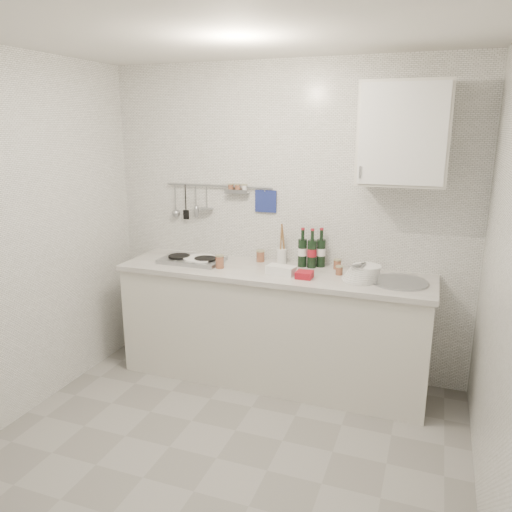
{
  "coord_description": "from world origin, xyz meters",
  "views": [
    {
      "loc": [
        1.15,
        -2.44,
        2.0
      ],
      "look_at": [
        -0.07,
        0.9,
        1.08
      ],
      "focal_mm": 35.0,
      "sensor_mm": 36.0,
      "label": 1
    }
  ],
  "objects_px": {
    "plate_stack_hob": "(199,260)",
    "wine_bottles": "(312,248)",
    "utensil_crock": "(282,254)",
    "wall_cabinet": "(404,134)",
    "plate_stack_sink": "(363,273)"
  },
  "relations": [
    {
      "from": "plate_stack_hob",
      "to": "plate_stack_sink",
      "type": "height_order",
      "value": "plate_stack_sink"
    },
    {
      "from": "wall_cabinet",
      "to": "wine_bottles",
      "type": "xyz_separation_m",
      "value": [
        -0.64,
        0.07,
        -0.87
      ]
    },
    {
      "from": "wine_bottles",
      "to": "utensil_crock",
      "type": "bearing_deg",
      "value": 178.85
    },
    {
      "from": "wall_cabinet",
      "to": "plate_stack_hob",
      "type": "bearing_deg",
      "value": -175.63
    },
    {
      "from": "wine_bottles",
      "to": "utensil_crock",
      "type": "height_order",
      "value": "utensil_crock"
    },
    {
      "from": "plate_stack_hob",
      "to": "utensil_crock",
      "type": "height_order",
      "value": "utensil_crock"
    },
    {
      "from": "wall_cabinet",
      "to": "wine_bottles",
      "type": "height_order",
      "value": "wall_cabinet"
    },
    {
      "from": "wall_cabinet",
      "to": "plate_stack_sink",
      "type": "relative_size",
      "value": 2.54
    },
    {
      "from": "plate_stack_hob",
      "to": "plate_stack_sink",
      "type": "xyz_separation_m",
      "value": [
        1.33,
        -0.03,
        0.03
      ]
    },
    {
      "from": "plate_stack_hob",
      "to": "wine_bottles",
      "type": "distance_m",
      "value": 0.93
    },
    {
      "from": "utensil_crock",
      "to": "plate_stack_sink",
      "type": "bearing_deg",
      "value": -18.65
    },
    {
      "from": "wall_cabinet",
      "to": "plate_stack_hob",
      "type": "height_order",
      "value": "wall_cabinet"
    },
    {
      "from": "plate_stack_sink",
      "to": "utensil_crock",
      "type": "relative_size",
      "value": 0.83
    },
    {
      "from": "plate_stack_hob",
      "to": "wine_bottles",
      "type": "xyz_separation_m",
      "value": [
        0.9,
        0.19,
        0.13
      ]
    },
    {
      "from": "plate_stack_hob",
      "to": "wine_bottles",
      "type": "relative_size",
      "value": 0.93
    }
  ]
}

